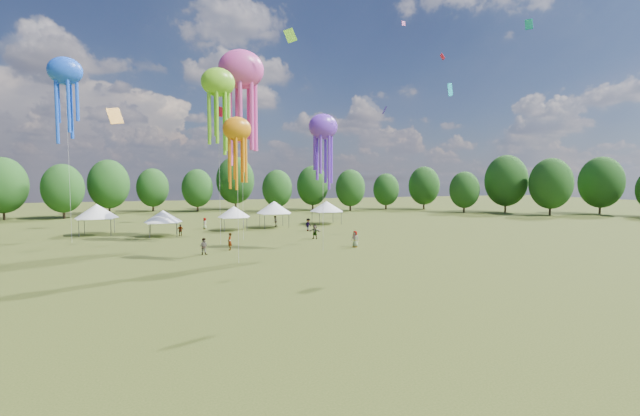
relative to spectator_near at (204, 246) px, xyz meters
name	(u,v)px	position (x,y,z in m)	size (l,w,h in m)	color
spectator_near	(204,246)	(0.00, 0.00, 0.00)	(0.85, 0.66, 1.75)	gray
spectators_far	(281,229)	(11.32, 12.21, 0.04)	(19.81, 24.75, 1.90)	gray
festival_tents	(228,210)	(5.10, 21.13, 2.20)	(40.93, 12.87, 4.34)	#47474C
show_kites	(215,99)	(2.19, 7.94, 16.50)	(30.56, 21.72, 23.95)	#79D122
treeline	(214,186)	(3.65, 27.80, 5.67)	(201.57, 95.24, 13.43)	#38281C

